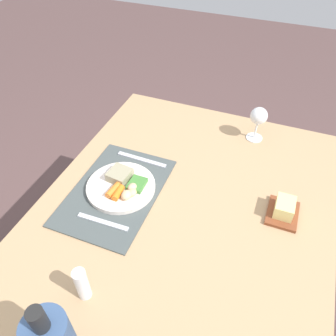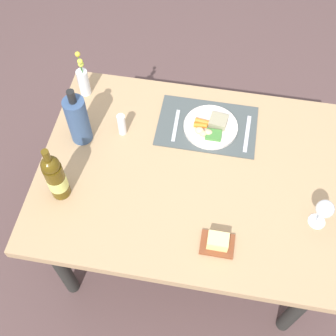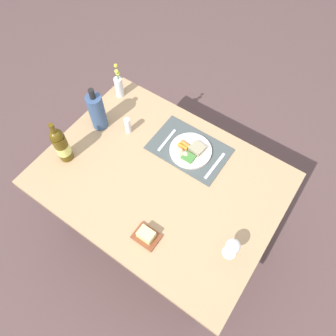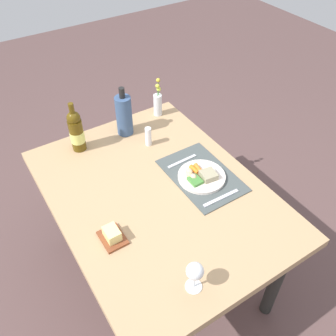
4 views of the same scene
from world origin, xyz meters
name	(u,v)px [view 1 (image 1 of 4)]	position (x,y,z in m)	size (l,w,h in m)	color
ground_plane	(176,312)	(0.00, 0.00, 0.00)	(8.00, 8.00, 0.00)	brown
dining_table	(179,233)	(0.00, 0.00, 0.63)	(1.32, 0.97, 0.71)	tan
placemat	(116,191)	(-0.03, -0.25, 0.72)	(0.45, 0.30, 0.01)	#454E4D
dinner_plate	(122,186)	(-0.05, -0.24, 0.73)	(0.24, 0.24, 0.05)	white
fork	(142,159)	(-0.21, -0.24, 0.72)	(0.02, 0.20, 0.01)	silver
knife	(103,222)	(0.11, -0.23, 0.72)	(0.02, 0.18, 0.01)	silver
butter_dish	(284,210)	(-0.14, 0.31, 0.74)	(0.13, 0.10, 0.06)	brown
salt_shaker	(82,284)	(0.34, -0.15, 0.77)	(0.04, 0.04, 0.11)	white
wine_glass	(259,117)	(-0.52, 0.15, 0.82)	(0.07, 0.07, 0.15)	white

